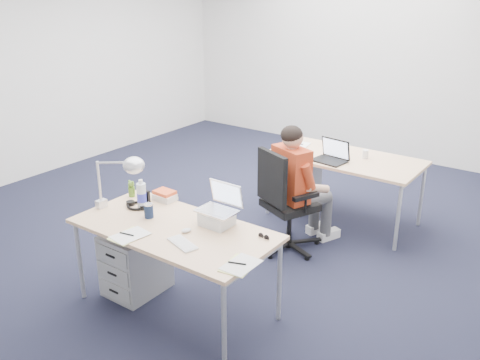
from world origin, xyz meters
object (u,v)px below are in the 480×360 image
(desk_near, at_px, (174,233))
(water_bottle, at_px, (142,194))
(book_stack, at_px, (165,196))
(silver_laptop, at_px, (217,206))
(sunglasses, at_px, (264,237))
(seated_person, at_px, (301,186))
(drawer_pedestal_near, at_px, (136,262))
(can_koozie, at_px, (149,211))
(far_cup, at_px, (365,154))
(drawer_pedestal_far, at_px, (296,184))
(cordless_phone, at_px, (148,199))
(wireless_keyboard, at_px, (183,243))
(headphones, at_px, (137,205))
(bear_figurine, at_px, (131,188))
(desk_lamp, at_px, (112,181))
(desk_far, at_px, (345,161))
(computer_mouse, at_px, (186,230))
(dark_laptop, at_px, (330,151))
(office_chair, at_px, (287,221))

(desk_near, distance_m, water_bottle, 0.51)
(water_bottle, xyz_separation_m, book_stack, (0.03, 0.23, -0.08))
(silver_laptop, height_order, sunglasses, silver_laptop)
(seated_person, relative_size, drawer_pedestal_near, 2.26)
(can_koozie, bearing_deg, far_cup, 71.56)
(desk_near, relative_size, far_cup, 17.55)
(drawer_pedestal_far, xyz_separation_m, cordless_phone, (-0.18, -2.18, 0.53))
(wireless_keyboard, height_order, book_stack, book_stack)
(cordless_phone, relative_size, sunglasses, 1.47)
(headphones, bearing_deg, water_bottle, 6.43)
(bear_figurine, height_order, book_stack, bear_figurine)
(drawer_pedestal_far, relative_size, desk_lamp, 1.00)
(desk_far, relative_size, silver_laptop, 4.99)
(silver_laptop, distance_m, computer_mouse, 0.30)
(wireless_keyboard, xyz_separation_m, cordless_phone, (-0.68, 0.33, 0.07))
(desk_far, height_order, can_koozie, can_koozie)
(desk_far, distance_m, far_cup, 0.22)
(desk_far, bearing_deg, seated_person, -96.93)
(bear_figurine, relative_size, sunglasses, 1.51)
(sunglasses, bearing_deg, wireless_keyboard, -129.97)
(desk_near, height_order, desk_lamp, desk_lamp)
(seated_person, height_order, drawer_pedestal_near, seated_person)
(headphones, relative_size, water_bottle, 0.89)
(computer_mouse, bearing_deg, dark_laptop, 109.04)
(drawer_pedestal_near, height_order, can_koozie, can_koozie)
(seated_person, relative_size, headphones, 5.51)
(can_koozie, height_order, far_cup, can_koozie)
(drawer_pedestal_near, distance_m, desk_lamp, 0.74)
(wireless_keyboard, xyz_separation_m, sunglasses, (0.42, 0.43, 0.00))
(silver_laptop, height_order, cordless_phone, silver_laptop)
(water_bottle, bearing_deg, cordless_phone, 63.45)
(desk_far, relative_size, bear_figurine, 10.69)
(desk_lamp, bearing_deg, water_bottle, 75.89)
(desk_near, xyz_separation_m, drawer_pedestal_far, (-0.26, 2.34, -0.41))
(office_chair, distance_m, drawer_pedestal_far, 1.04)
(desk_near, relative_size, office_chair, 1.55)
(far_cup, bearing_deg, seated_person, -108.19)
(cordless_phone, bearing_deg, computer_mouse, -10.40)
(computer_mouse, xyz_separation_m, desk_lamp, (-0.71, -0.07, 0.26))
(seated_person, xyz_separation_m, sunglasses, (0.42, -1.31, 0.12))
(book_stack, bearing_deg, water_bottle, -98.21)
(can_koozie, relative_size, water_bottle, 0.47)
(drawer_pedestal_near, relative_size, water_bottle, 2.17)
(seated_person, bearing_deg, desk_lamp, -94.82)
(bear_figurine, relative_size, desk_lamp, 0.27)
(office_chair, xyz_separation_m, seated_person, (0.06, 0.17, 0.33))
(far_cup, bearing_deg, can_koozie, -108.44)
(dark_laptop, bearing_deg, desk_lamp, -103.87)
(desk_far, distance_m, sunglasses, 2.11)
(drawer_pedestal_near, bearing_deg, sunglasses, 13.16)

